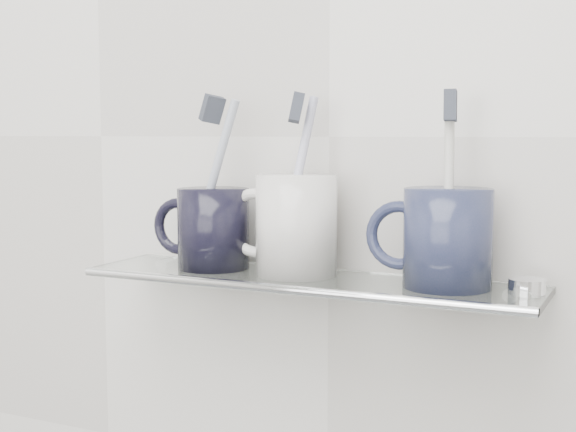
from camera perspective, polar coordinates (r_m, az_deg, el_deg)
The scene contains 18 objects.
wall_back at distance 0.91m, azimuth 2.94°, elevation 5.65°, with size 2.50×2.50×0.00m, color silver.
shelf_glass at distance 0.87m, azimuth 1.32°, elevation -4.59°, with size 0.50×0.12×0.01m, color silver.
shelf_rail at distance 0.82m, azimuth -0.29°, elevation -5.24°, with size 0.01×0.01×0.50m, color silver.
bracket_left at distance 1.01m, azimuth -8.55°, elevation -3.78°, with size 0.02×0.02×0.03m, color silver.
bracket_right at distance 0.85m, azimuth 15.69°, elevation -5.72°, with size 0.02×0.02×0.03m, color silver.
mug_left at distance 0.92m, azimuth -5.32°, elevation -0.89°, with size 0.08×0.08×0.09m, color black.
mug_left_handle at distance 0.94m, azimuth -7.78°, elevation -0.74°, with size 0.07×0.07×0.01m, color black.
toothbrush_left at distance 0.91m, azimuth -5.36°, elevation 2.56°, with size 0.01×0.01×0.19m, color #A5B4CB.
bristles_left at distance 0.91m, azimuth -5.41°, elevation 7.58°, with size 0.01×0.02×0.03m, color #2F343D.
mug_center at distance 0.87m, azimuth 0.60°, elevation -0.65°, with size 0.09×0.09×0.11m, color silver.
mug_center_handle at distance 0.89m, azimuth -2.34°, elevation -0.50°, with size 0.08×0.08×0.01m, color silver.
toothbrush_center at distance 0.86m, azimuth 0.60°, elevation 2.40°, with size 0.01×0.01×0.19m, color #AEAED6.
bristles_center at distance 0.86m, azimuth 0.61°, elevation 7.70°, with size 0.01×0.02×0.03m, color #2F343D.
mug_right at distance 0.81m, azimuth 11.29°, elevation -1.56°, with size 0.09×0.09×0.10m, color #1B233C.
mug_right_handle at distance 0.83m, azimuth 7.92°, elevation -1.38°, with size 0.07×0.07×0.01m, color #1B233C.
toothbrush_right at distance 0.81m, azimuth 11.36°, elevation 2.04°, with size 0.01×0.01×0.19m, color beige.
bristles_right at distance 0.81m, azimuth 11.48°, elevation 7.71°, with size 0.01×0.02×0.03m, color #2F343D.
chrome_cap at distance 0.81m, azimuth 16.62°, elevation -4.82°, with size 0.04×0.04×0.01m, color silver.
Camera 1 is at (0.35, 0.26, 1.25)m, focal length 50.00 mm.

